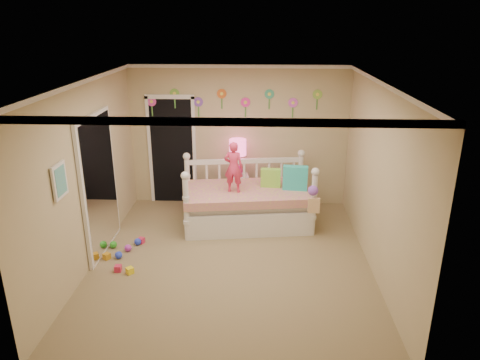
{
  "coord_description": "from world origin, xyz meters",
  "views": [
    {
      "loc": [
        0.39,
        -5.76,
        3.36
      ],
      "look_at": [
        0.1,
        0.6,
        1.05
      ],
      "focal_mm": 33.47,
      "sensor_mm": 36.0,
      "label": 1
    }
  ],
  "objects_px": {
    "child": "(234,167)",
    "table_lamp": "(238,152)",
    "daybed": "(247,192)",
    "nightstand": "(238,191)"
  },
  "relations": [
    {
      "from": "child",
      "to": "nightstand",
      "type": "height_order",
      "value": "child"
    },
    {
      "from": "child",
      "to": "table_lamp",
      "type": "distance_m",
      "value": 0.87
    },
    {
      "from": "daybed",
      "to": "nightstand",
      "type": "distance_m",
      "value": 0.79
    },
    {
      "from": "daybed",
      "to": "nightstand",
      "type": "relative_size",
      "value": 3.39
    },
    {
      "from": "daybed",
      "to": "child",
      "type": "bearing_deg",
      "value": -154.81
    },
    {
      "from": "child",
      "to": "table_lamp",
      "type": "height_order",
      "value": "child"
    },
    {
      "from": "child",
      "to": "table_lamp",
      "type": "relative_size",
      "value": 1.26
    },
    {
      "from": "daybed",
      "to": "nightstand",
      "type": "bearing_deg",
      "value": 97.78
    },
    {
      "from": "nightstand",
      "to": "table_lamp",
      "type": "xyz_separation_m",
      "value": [
        -0.0,
        0.0,
        0.77
      ]
    },
    {
      "from": "daybed",
      "to": "nightstand",
      "type": "height_order",
      "value": "daybed"
    }
  ]
}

